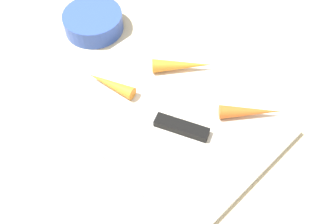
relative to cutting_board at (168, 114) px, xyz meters
name	(u,v)px	position (x,y,z in m)	size (l,w,h in m)	color
ground_plane	(168,116)	(0.00, 0.00, -0.01)	(1.40, 1.40, 0.00)	#C6B793
cutting_board	(168,114)	(0.00, 0.00, 0.00)	(0.36, 0.26, 0.01)	silver
knife	(174,125)	(0.03, -0.01, 0.01)	(0.19, 0.10, 0.01)	#B7B7BC
carrot_medium	(250,112)	(0.10, 0.09, 0.02)	(0.02, 0.02, 0.10)	orange
carrot_longest	(182,65)	(-0.05, 0.08, 0.02)	(0.02, 0.02, 0.11)	orange
carrot_shortest	(110,84)	(-0.11, -0.04, 0.02)	(0.02, 0.02, 0.09)	orange
small_bowl	(93,22)	(-0.26, 0.04, 0.01)	(0.12, 0.12, 0.04)	#3351B2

